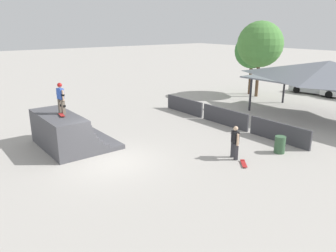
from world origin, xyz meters
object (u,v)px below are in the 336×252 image
(skateboard_on_deck, at_px, (62,115))
(tree_far_back, at_px, (252,51))
(bystander_walking, at_px, (235,141))
(trash_bin, at_px, (280,145))
(tree_beside_pavilion, at_px, (260,44))
(skateboard_on_ground, at_px, (244,163))
(skater_on_deck, at_px, (61,96))
(parked_car_silver, at_px, (313,87))

(skateboard_on_deck, distance_m, tree_far_back, 19.34)
(bystander_walking, xyz_separation_m, trash_bin, (0.88, 2.34, -0.46))
(trash_bin, bearing_deg, tree_beside_pavilion, 132.41)
(bystander_walking, bearing_deg, tree_far_back, -31.19)
(trash_bin, bearing_deg, skateboard_on_ground, -92.89)
(tree_far_back, height_order, trash_bin, tree_far_back)
(skateboard_on_deck, bearing_deg, tree_beside_pavilion, 108.12)
(tree_far_back, bearing_deg, tree_beside_pavilion, -19.22)
(tree_far_back, bearing_deg, skater_on_deck, -80.45)
(tree_far_back, distance_m, trash_bin, 15.29)
(bystander_walking, xyz_separation_m, tree_far_back, (-9.55, 12.96, 3.01))
(skater_on_deck, distance_m, bystander_walking, 8.79)
(skateboard_on_ground, xyz_separation_m, tree_far_back, (-10.30, 13.16, 3.84))
(skateboard_on_ground, relative_size, parked_car_silver, 0.18)
(trash_bin, bearing_deg, bystander_walking, -110.54)
(skateboard_on_deck, relative_size, tree_far_back, 0.15)
(skater_on_deck, relative_size, tree_far_back, 0.29)
(bystander_walking, distance_m, tree_far_back, 16.38)
(skater_on_deck, height_order, tree_far_back, tree_far_back)
(bystander_walking, relative_size, tree_far_back, 0.29)
(skateboard_on_ground, bearing_deg, tree_beside_pavilion, -12.95)
(tree_beside_pavilion, height_order, tree_far_back, tree_beside_pavilion)
(bystander_walking, relative_size, skateboard_on_ground, 2.08)
(skateboard_on_deck, relative_size, skateboard_on_ground, 1.04)
(tree_far_back, height_order, parked_car_silver, tree_far_back)
(skateboard_on_deck, bearing_deg, parked_car_silver, 100.54)
(skater_on_deck, relative_size, parked_car_silver, 0.37)
(skateboard_on_ground, relative_size, tree_far_back, 0.14)
(skater_on_deck, relative_size, skateboard_on_ground, 2.04)
(skateboard_on_deck, distance_m, tree_beside_pavilion, 18.88)
(skateboard_on_deck, height_order, tree_far_back, tree_far_back)
(tree_beside_pavilion, distance_m, parked_car_silver, 6.96)
(skater_on_deck, distance_m, skateboard_on_ground, 9.42)
(tree_beside_pavilion, xyz_separation_m, tree_far_back, (-1.06, 0.37, -0.63))
(skateboard_on_deck, relative_size, trash_bin, 0.94)
(tree_far_back, relative_size, trash_bin, 6.44)
(skateboard_on_deck, height_order, bystander_walking, skateboard_on_deck)
(skateboard_on_deck, xyz_separation_m, bystander_walking, (5.98, 5.93, -0.95))
(skater_on_deck, height_order, bystander_walking, skater_on_deck)
(skateboard_on_ground, distance_m, trash_bin, 2.57)
(skateboard_on_ground, bearing_deg, skateboard_on_deck, 81.62)
(bystander_walking, distance_m, parked_car_silver, 18.79)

